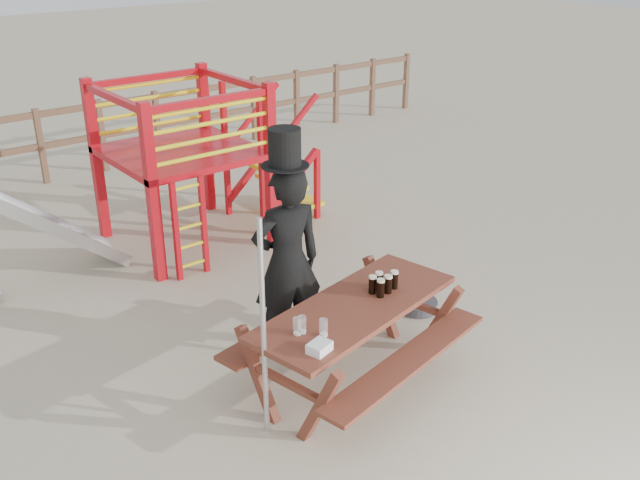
% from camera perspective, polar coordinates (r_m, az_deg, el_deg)
% --- Properties ---
extents(ground, '(60.00, 60.00, 0.00)m').
position_cam_1_polar(ground, '(6.82, 2.87, -10.21)').
color(ground, tan).
rests_on(ground, ground).
extents(back_fence, '(15.09, 0.09, 1.20)m').
position_cam_1_polar(back_fence, '(12.21, -19.29, 8.10)').
color(back_fence, brown).
rests_on(back_fence, ground).
extents(playground_fort, '(4.71, 1.84, 2.10)m').
position_cam_1_polar(playground_fort, '(9.12, -11.33, 6.02)').
color(playground_fort, '#B60C16').
rests_on(playground_fort, ground).
extents(picnic_table, '(2.30, 1.80, 0.80)m').
position_cam_1_polar(picnic_table, '(6.37, 2.78, -7.50)').
color(picnic_table, brown).
rests_on(picnic_table, ground).
extents(man_with_hat, '(0.76, 0.58, 2.23)m').
position_cam_1_polar(man_with_hat, '(6.59, -2.66, -1.45)').
color(man_with_hat, black).
rests_on(man_with_hat, ground).
extents(metal_pole, '(0.04, 0.04, 1.90)m').
position_cam_1_polar(metal_pole, '(5.55, -4.54, -7.34)').
color(metal_pole, '#B2B2B7').
rests_on(metal_pole, ground).
extents(parasol_base, '(0.44, 0.44, 0.19)m').
position_cam_1_polar(parasol_base, '(7.80, 7.77, -5.15)').
color(parasol_base, '#343438').
rests_on(parasol_base, ground).
extents(paper_bag, '(0.21, 0.18, 0.08)m').
position_cam_1_polar(paper_bag, '(5.56, -0.05, -8.59)').
color(paper_bag, white).
rests_on(paper_bag, picnic_table).
extents(stout_pints, '(0.29, 0.18, 0.17)m').
position_cam_1_polar(stout_pints, '(6.40, 5.05, -3.47)').
color(stout_pints, black).
rests_on(stout_pints, picnic_table).
extents(empty_glasses, '(0.22, 0.22, 0.15)m').
position_cam_1_polar(empty_glasses, '(5.76, -1.00, -6.97)').
color(empty_glasses, silver).
rests_on(empty_glasses, picnic_table).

